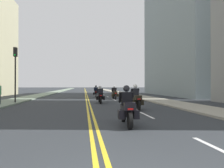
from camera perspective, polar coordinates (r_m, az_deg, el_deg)
The scene contains 15 objects.
ground_plane at distance 50.61m, azimuth -7.33°, elevation -2.21°, with size 264.00×264.00×0.00m, color #2C3034.
sidewalk_left at distance 51.07m, azimuth -15.45°, elevation -2.11°, with size 2.70×144.00×0.12m, color gray.
sidewalk_right at distance 51.17m, azimuth 0.78°, elevation -2.13°, with size 2.70×144.00×0.12m, color #9C9786.
centreline_yellow_inner at distance 50.61m, azimuth -7.46°, elevation -2.21°, with size 0.12×132.00×0.01m, color yellow.
centreline_yellow_outer at distance 50.61m, azimuth -7.19°, elevation -2.21°, with size 0.12×132.00×0.01m, color yellow.
lane_dashes_white at distance 31.79m, azimuth -1.80°, elevation -3.26°, with size 0.14×56.40×0.01m.
building_right_1 at distance 37.11m, azimuth 21.03°, elevation 12.90°, with size 9.85×19.78×20.22m.
motorcycle_0 at distance 8.11m, azimuth 4.13°, elevation -6.98°, with size 0.78×2.23×1.58m.
motorcycle_1 at distance 13.44m, azimuth 6.58°, elevation -4.26°, with size 0.77×2.23×1.65m.
motorcycle_2 at distance 18.41m, azimuth -3.32°, elevation -3.33°, with size 0.76×2.24×1.58m.
motorcycle_3 at distance 23.39m, azimuth 0.67°, elevation -2.71°, with size 0.77×2.24×1.60m.
motorcycle_4 at distance 28.47m, azimuth -4.48°, elevation -2.29°, with size 0.78×2.22×1.61m.
traffic_cone_0 at distance 21.30m, azimuth 7.01°, elevation -3.62°, with size 0.34×0.34×0.77m.
traffic_cone_1 at distance 22.94m, azimuth 5.44°, elevation -3.38°, with size 0.35×0.35×0.78m.
traffic_light_near at distance 19.72m, azimuth -25.21°, elevation 4.77°, with size 0.28×0.38×4.88m.
Camera 1 is at (-0.35, -2.59, 1.57)m, focal length 33.01 mm.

